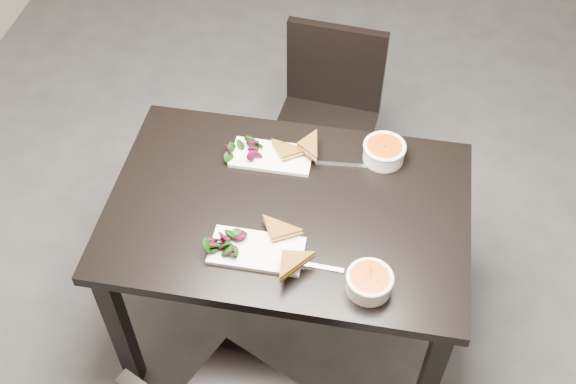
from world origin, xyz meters
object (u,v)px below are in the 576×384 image
Objects in this scene: plate_near at (257,251)px; plate_far at (272,156)px; chair_far at (328,112)px; table at (288,224)px; soup_bowl_far at (384,151)px; soup_bowl_near at (369,281)px.

plate_far is at bearing 94.49° from plate_near.
table is at bearing -87.53° from chair_far.
soup_bowl_near is at bearing -89.64° from soup_bowl_far.
chair_far is (0.04, 0.77, -0.17)m from table.
table is 0.25m from plate_far.
plate_near is at bearing 168.58° from soup_bowl_near.
chair_far is 0.64m from plate_far.
table is 0.24m from plate_near.
soup_bowl_far is (-0.00, 0.55, 0.00)m from soup_bowl_near.
plate_far is at bearing 128.99° from soup_bowl_near.
soup_bowl_far is at bearing -57.44° from chair_far.
plate_near is 0.60m from soup_bowl_far.
chair_far is at bearing 103.86° from soup_bowl_near.
soup_bowl_far is (0.36, 0.48, 0.03)m from plate_near.
plate_near is at bearing -126.67° from soup_bowl_far.
soup_bowl_far is (0.39, 0.07, 0.03)m from plate_far.
plate_near is 0.37m from soup_bowl_near.
plate_near is (-0.06, -0.20, 0.11)m from table.
table is 4.09× the size of plate_near.
chair_far reaches higher than table.
table is 4.23× the size of plate_far.
soup_bowl_near is 0.95× the size of soup_bowl_far.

